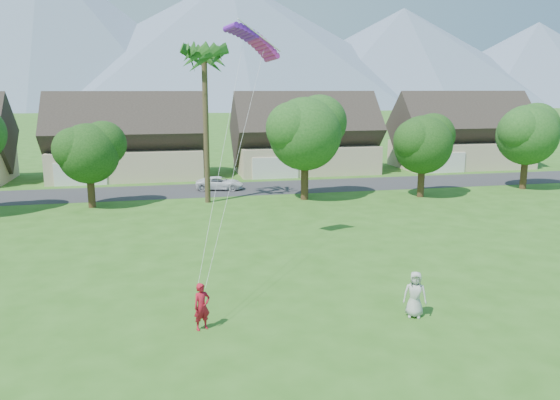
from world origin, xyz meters
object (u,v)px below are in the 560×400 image
object	(u,v)px
kite_flyer	(202,307)
parked_car	(220,183)
watcher	(415,294)
parafoil_kite	(253,38)

from	to	relation	value
kite_flyer	parked_car	xyz separation A→B (m)	(3.80, 29.48, -0.33)
kite_flyer	watcher	distance (m)	8.52
parked_car	watcher	bearing A→B (deg)	-159.78
kite_flyer	parked_car	world-z (taller)	kite_flyer
watcher	parafoil_kite	distance (m)	15.82
parked_car	parafoil_kite	world-z (taller)	parafoil_kite
parafoil_kite	parked_car	bearing A→B (deg)	65.28
kite_flyer	parafoil_kite	distance (m)	15.17
watcher	parafoil_kite	bearing A→B (deg)	136.67
kite_flyer	parked_car	bearing A→B (deg)	60.82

